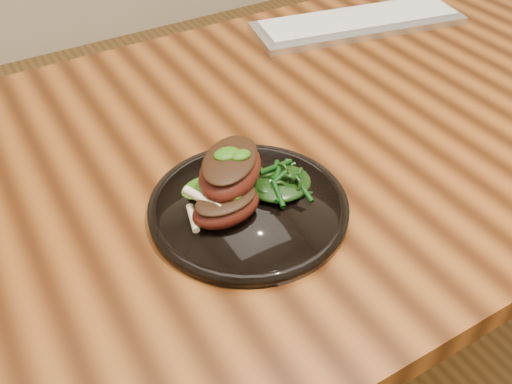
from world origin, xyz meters
TOP-DOWN VIEW (x-y plane):
  - desk at (0.00, 0.00)m, footprint 1.60×0.80m
  - plate at (-0.25, -0.12)m, footprint 0.26×0.26m
  - lamb_chop_front at (-0.28, -0.13)m, footprint 0.10×0.07m
  - lamb_chop_back at (-0.26, -0.10)m, footprint 0.14×0.13m
  - herb_smear at (-0.28, -0.07)m, footprint 0.07×0.05m
  - greens_heap at (-0.20, -0.12)m, footprint 0.08×0.08m
  - keyboard at (0.22, 0.24)m, footprint 0.45×0.21m

SIDE VIEW (x-z plane):
  - desk at x=0.00m, z-range 0.29..1.04m
  - plate at x=-0.25m, z-range 0.75..0.77m
  - keyboard at x=0.22m, z-range 0.75..0.77m
  - herb_smear at x=-0.28m, z-range 0.76..0.77m
  - greens_heap at x=-0.20m, z-range 0.76..0.79m
  - lamb_chop_front at x=-0.28m, z-range 0.76..0.81m
  - lamb_chop_back at x=-0.26m, z-range 0.78..0.83m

